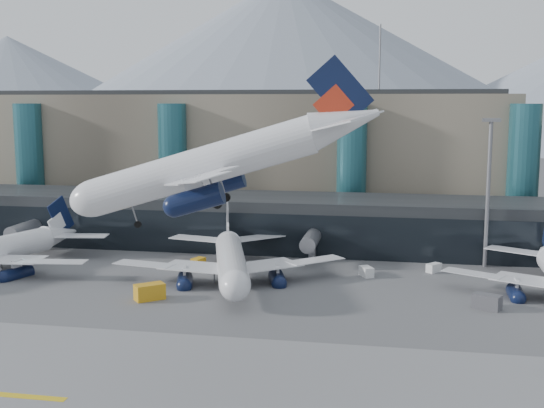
{
  "coord_description": "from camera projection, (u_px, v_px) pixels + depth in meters",
  "views": [
    {
      "loc": [
        14.6,
        -72.01,
        28.18
      ],
      "look_at": [
        -4.59,
        32.0,
        12.42
      ],
      "focal_mm": 45.0,
      "sensor_mm": 36.0,
      "label": 1
    }
  ],
  "objects": [
    {
      "name": "jet_parked_left",
      "position": [
        3.0,
        241.0,
        116.53
      ],
      "size": [
        36.39,
        38.41,
        12.33
      ],
      "rotation": [
        0.0,
        0.0,
        1.25
      ],
      "color": "silver",
      "rests_on": "ground"
    },
    {
      "name": "teal_towers",
      "position": [
        260.0,
        168.0,
        149.43
      ],
      "size": [
        116.4,
        19.4,
        46.0
      ],
      "color": "#245C67",
      "rests_on": "ground"
    },
    {
      "name": "ground",
      "position": [
        261.0,
        355.0,
        76.82
      ],
      "size": [
        900.0,
        900.0,
        0.0
      ],
      "primitive_type": "plane",
      "color": "#515154",
      "rests_on": "ground"
    },
    {
      "name": "jet_parked_mid",
      "position": [
        230.0,
        249.0,
        109.82
      ],
      "size": [
        37.71,
        39.34,
        12.63
      ],
      "rotation": [
        0.0,
        0.0,
        1.85
      ],
      "color": "silver",
      "rests_on": "ground"
    },
    {
      "name": "veh_b",
      "position": [
        198.0,
        262.0,
        118.48
      ],
      "size": [
        2.33,
        2.88,
        1.44
      ],
      "primitive_type": "cube",
      "rotation": [
        0.0,
        0.0,
        1.2
      ],
      "color": "orange",
      "rests_on": "ground"
    },
    {
      "name": "veh_h",
      "position": [
        150.0,
        292.0,
        98.23
      ],
      "size": [
        4.62,
        4.38,
        2.31
      ],
      "primitive_type": "cube",
      "rotation": [
        0.0,
        0.0,
        0.7
      ],
      "color": "orange",
      "rests_on": "ground"
    },
    {
      "name": "lightmast_mid",
      "position": [
        488.0,
        184.0,
        116.0
      ],
      "size": [
        3.0,
        1.2,
        25.6
      ],
      "color": "slate",
      "rests_on": "ground"
    },
    {
      "name": "mountain_ridge",
      "position": [
        402.0,
        75.0,
        436.82
      ],
      "size": [
        910.0,
        400.0,
        110.0
      ],
      "color": "gray",
      "rests_on": "ground"
    },
    {
      "name": "veh_g",
      "position": [
        366.0,
        272.0,
        111.43
      ],
      "size": [
        2.64,
        3.14,
        1.59
      ],
      "primitive_type": "cube",
      "rotation": [
        0.0,
        0.0,
        -1.1
      ],
      "color": "silver",
      "rests_on": "ground"
    },
    {
      "name": "terminal_main",
      "position": [
        233.0,
        155.0,
        166.57
      ],
      "size": [
        130.0,
        30.0,
        31.0
      ],
      "color": "gray",
      "rests_on": "ground"
    },
    {
      "name": "veh_c",
      "position": [
        487.0,
        302.0,
        93.78
      ],
      "size": [
        4.19,
        3.44,
        2.06
      ],
      "primitive_type": "cube",
      "rotation": [
        0.0,
        0.0,
        -0.48
      ],
      "color": "#49494E",
      "rests_on": "ground"
    },
    {
      "name": "concourse",
      "position": [
        319.0,
        223.0,
        132.24
      ],
      "size": [
        170.0,
        27.0,
        10.0
      ],
      "color": "black",
      "rests_on": "ground"
    },
    {
      "name": "hero_jet",
      "position": [
        231.0,
        151.0,
        66.12
      ],
      "size": [
        32.7,
        33.31,
        10.75
      ],
      "rotation": [
        0.0,
        -0.29,
        0.07
      ],
      "color": "silver",
      "rests_on": "ground"
    },
    {
      "name": "veh_d",
      "position": [
        434.0,
        268.0,
        114.25
      ],
      "size": [
        2.75,
        2.86,
        1.48
      ],
      "primitive_type": "cube",
      "rotation": [
        0.0,
        0.0,
        0.85
      ],
      "color": "silver",
      "rests_on": "ground"
    }
  ]
}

